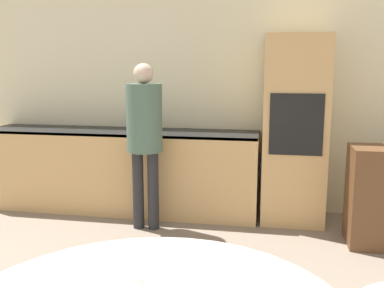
{
  "coord_description": "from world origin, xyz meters",
  "views": [
    {
      "loc": [
        0.56,
        -0.11,
        1.59
      ],
      "look_at": [
        0.05,
        2.63,
        1.1
      ],
      "focal_mm": 40.0,
      "sensor_mm": 36.0,
      "label": 1
    }
  ],
  "objects": [
    {
      "name": "wall_back",
      "position": [
        0.0,
        4.73,
        1.3
      ],
      "size": [
        6.97,
        0.05,
        2.6
      ],
      "color": "beige",
      "rests_on": "ground_plane"
    },
    {
      "name": "kitchen_counter",
      "position": [
        -1.1,
        4.38,
        0.47
      ],
      "size": [
        3.08,
        0.6,
        0.92
      ],
      "color": "tan",
      "rests_on": "ground_plane"
    },
    {
      "name": "oven_unit",
      "position": [
        0.8,
        4.39,
        0.97
      ],
      "size": [
        0.64,
        0.59,
        1.93
      ],
      "color": "tan",
      "rests_on": "ground_plane"
    },
    {
      "name": "person_standing",
      "position": [
        -0.65,
        3.87,
        1.02
      ],
      "size": [
        0.35,
        0.35,
        1.65
      ],
      "color": "#262628",
      "rests_on": "ground_plane"
    }
  ]
}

